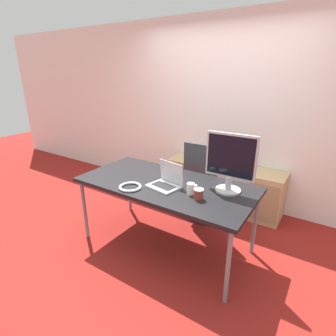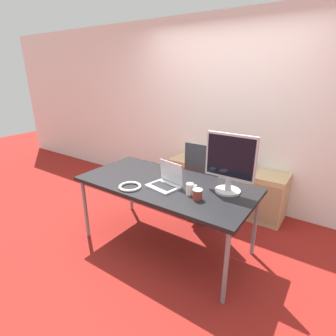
% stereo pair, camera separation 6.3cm
% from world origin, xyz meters
% --- Properties ---
extents(ground_plane, '(14.00, 14.00, 0.00)m').
position_xyz_m(ground_plane, '(0.00, 0.00, 0.00)').
color(ground_plane, maroon).
extents(wall_back, '(10.00, 0.05, 2.60)m').
position_xyz_m(wall_back, '(0.00, 1.46, 1.30)').
color(wall_back, white).
rests_on(wall_back, ground_plane).
extents(desk, '(1.86, 0.90, 0.77)m').
position_xyz_m(desk, '(0.00, 0.00, 0.72)').
color(desk, black).
rests_on(desk, ground_plane).
extents(office_chair, '(0.56, 0.56, 1.07)m').
position_xyz_m(office_chair, '(0.11, 0.78, 0.40)').
color(office_chair, '#232326').
rests_on(office_chair, ground_plane).
extents(cabinet_left, '(0.42, 0.44, 0.63)m').
position_xyz_m(cabinet_left, '(-0.44, 1.21, 0.31)').
color(cabinet_left, tan).
rests_on(cabinet_left, ground_plane).
extents(cabinet_right, '(0.42, 0.44, 0.63)m').
position_xyz_m(cabinet_right, '(0.80, 1.21, 0.31)').
color(cabinet_right, tan).
rests_on(cabinet_right, ground_plane).
extents(laptop_center, '(0.34, 0.30, 0.25)m').
position_xyz_m(laptop_center, '(0.05, -0.08, 0.82)').
color(laptop_center, silver).
rests_on(laptop_center, desk).
extents(monitor, '(0.49, 0.25, 0.57)m').
position_xyz_m(monitor, '(0.62, 0.16, 1.06)').
color(monitor, '#B7B7BC').
rests_on(monitor, desk).
extents(mouse, '(0.04, 0.06, 0.03)m').
position_xyz_m(mouse, '(0.32, 0.06, 0.78)').
color(mouse, silver).
rests_on(mouse, desk).
extents(coffee_cup_white, '(0.07, 0.07, 0.11)m').
position_xyz_m(coffee_cup_white, '(0.35, -0.10, 0.82)').
color(coffee_cup_white, white).
rests_on(coffee_cup_white, desk).
extents(coffee_cup_brown, '(0.09, 0.09, 0.10)m').
position_xyz_m(coffee_cup_brown, '(0.46, -0.15, 0.82)').
color(coffee_cup_brown, maroon).
rests_on(coffee_cup_brown, desk).
extents(cable_coil, '(0.23, 0.23, 0.03)m').
position_xyz_m(cable_coil, '(-0.22, -0.31, 0.78)').
color(cable_coil, white).
rests_on(cable_coil, desk).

